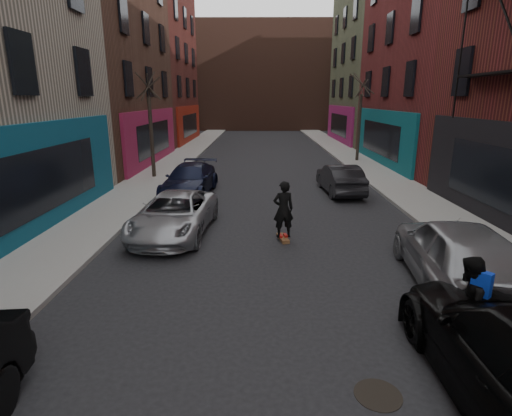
{
  "coord_description": "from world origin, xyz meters",
  "views": [
    {
      "loc": [
        -0.51,
        -3.27,
        4.22
      ],
      "look_at": [
        -0.58,
        6.23,
        1.6
      ],
      "focal_mm": 28.0,
      "sensor_mm": 36.0,
      "label": 1
    }
  ],
  "objects_px": {
    "skateboarder": "(283,209)",
    "manhole": "(378,395)",
    "tree_left_far": "(150,115)",
    "parked_left_far": "(175,214)",
    "pedestrian": "(467,304)",
    "tree_right_far": "(360,109)",
    "skateboard": "(283,238)",
    "parked_right_far": "(457,253)",
    "parked_left_end": "(190,180)",
    "parked_right_end": "(340,179)"
  },
  "relations": [
    {
      "from": "tree_left_far",
      "to": "skateboard",
      "type": "xyz_separation_m",
      "value": [
        6.43,
        -9.65,
        -3.33
      ]
    },
    {
      "from": "tree_left_far",
      "to": "pedestrian",
      "type": "xyz_separation_m",
      "value": [
        9.2,
        -15.19,
        -2.51
      ]
    },
    {
      "from": "skateboarder",
      "to": "tree_left_far",
      "type": "bearing_deg",
      "value": -68.13
    },
    {
      "from": "skateboarder",
      "to": "manhole",
      "type": "xyz_separation_m",
      "value": [
        1.02,
        -6.68,
        -0.97
      ]
    },
    {
      "from": "skateboarder",
      "to": "parked_left_far",
      "type": "bearing_deg",
      "value": -20.81
    },
    {
      "from": "parked_right_end",
      "to": "pedestrian",
      "type": "xyz_separation_m",
      "value": [
        -0.2,
        -11.88,
        0.2
      ]
    },
    {
      "from": "parked_left_far",
      "to": "parked_right_end",
      "type": "bearing_deg",
      "value": 46.0
    },
    {
      "from": "parked_right_far",
      "to": "parked_left_end",
      "type": "bearing_deg",
      "value": -43.58
    },
    {
      "from": "parked_left_far",
      "to": "parked_left_end",
      "type": "distance_m",
      "value": 5.43
    },
    {
      "from": "tree_left_far",
      "to": "tree_right_far",
      "type": "bearing_deg",
      "value": 25.82
    },
    {
      "from": "parked_left_far",
      "to": "parked_left_end",
      "type": "height_order",
      "value": "parked_left_end"
    },
    {
      "from": "parked_right_end",
      "to": "skateboarder",
      "type": "bearing_deg",
      "value": 61.27
    },
    {
      "from": "manhole",
      "to": "tree_left_far",
      "type": "bearing_deg",
      "value": 114.52
    },
    {
      "from": "parked_left_far",
      "to": "skateboarder",
      "type": "distance_m",
      "value": 3.49
    },
    {
      "from": "tree_left_far",
      "to": "parked_left_end",
      "type": "distance_m",
      "value": 5.25
    },
    {
      "from": "skateboard",
      "to": "manhole",
      "type": "xyz_separation_m",
      "value": [
        1.02,
        -6.68,
        -0.04
      ]
    },
    {
      "from": "parked_left_far",
      "to": "parked_left_end",
      "type": "relative_size",
      "value": 1.0
    },
    {
      "from": "parked_left_far",
      "to": "skateboarder",
      "type": "xyz_separation_m",
      "value": [
        3.43,
        -0.54,
        0.32
      ]
    },
    {
      "from": "parked_right_far",
      "to": "parked_right_end",
      "type": "bearing_deg",
      "value": -78.69
    },
    {
      "from": "parked_right_far",
      "to": "pedestrian",
      "type": "height_order",
      "value": "pedestrian"
    },
    {
      "from": "parked_left_far",
      "to": "skateboard",
      "type": "xyz_separation_m",
      "value": [
        3.43,
        -0.54,
        -0.6
      ]
    },
    {
      "from": "pedestrian",
      "to": "manhole",
      "type": "height_order",
      "value": "pedestrian"
    },
    {
      "from": "parked_right_far",
      "to": "manhole",
      "type": "relative_size",
      "value": 6.98
    },
    {
      "from": "tree_left_far",
      "to": "pedestrian",
      "type": "bearing_deg",
      "value": -58.8
    },
    {
      "from": "tree_left_far",
      "to": "skateboarder",
      "type": "distance_m",
      "value": 11.85
    },
    {
      "from": "skateboarder",
      "to": "manhole",
      "type": "height_order",
      "value": "skateboarder"
    },
    {
      "from": "tree_left_far",
      "to": "parked_left_end",
      "type": "bearing_deg",
      "value": -55.02
    },
    {
      "from": "tree_right_far",
      "to": "parked_left_far",
      "type": "height_order",
      "value": "tree_right_far"
    },
    {
      "from": "tree_left_far",
      "to": "parked_right_end",
      "type": "bearing_deg",
      "value": -19.38
    },
    {
      "from": "parked_left_end",
      "to": "manhole",
      "type": "relative_size",
      "value": 6.71
    },
    {
      "from": "pedestrian",
      "to": "skateboard",
      "type": "bearing_deg",
      "value": -103.22
    },
    {
      "from": "parked_left_end",
      "to": "manhole",
      "type": "bearing_deg",
      "value": -63.97
    },
    {
      "from": "tree_right_far",
      "to": "skateboarder",
      "type": "height_order",
      "value": "tree_right_far"
    },
    {
      "from": "parked_right_end",
      "to": "parked_left_far",
      "type": "bearing_deg",
      "value": 38.53
    },
    {
      "from": "parked_left_end",
      "to": "pedestrian",
      "type": "bearing_deg",
      "value": -55.11
    },
    {
      "from": "tree_right_far",
      "to": "parked_right_end",
      "type": "relative_size",
      "value": 1.69
    },
    {
      "from": "parked_left_far",
      "to": "skateboard",
      "type": "distance_m",
      "value": 3.53
    },
    {
      "from": "tree_right_far",
      "to": "pedestrian",
      "type": "xyz_separation_m",
      "value": [
        -3.2,
        -21.19,
        -2.66
      ]
    },
    {
      "from": "tree_right_far",
      "to": "skateboard",
      "type": "distance_m",
      "value": 17.11
    },
    {
      "from": "parked_left_end",
      "to": "pedestrian",
      "type": "relative_size",
      "value": 2.74
    },
    {
      "from": "parked_left_end",
      "to": "parked_right_far",
      "type": "height_order",
      "value": "parked_right_far"
    },
    {
      "from": "tree_right_far",
      "to": "manhole",
      "type": "height_order",
      "value": "tree_right_far"
    },
    {
      "from": "skateboard",
      "to": "skateboarder",
      "type": "distance_m",
      "value": 0.92
    },
    {
      "from": "tree_left_far",
      "to": "parked_left_far",
      "type": "relative_size",
      "value": 1.39
    },
    {
      "from": "tree_left_far",
      "to": "manhole",
      "type": "height_order",
      "value": "tree_left_far"
    },
    {
      "from": "tree_right_far",
      "to": "parked_left_far",
      "type": "distance_m",
      "value": 18.03
    },
    {
      "from": "skateboarder",
      "to": "parked_right_far",
      "type": "bearing_deg",
      "value": 128.14
    },
    {
      "from": "tree_right_far",
      "to": "parked_right_far",
      "type": "xyz_separation_m",
      "value": [
        -2.22,
        -18.81,
        -2.7
      ]
    },
    {
      "from": "parked_left_far",
      "to": "tree_right_far",
      "type": "bearing_deg",
      "value": 61.92
    },
    {
      "from": "parked_right_end",
      "to": "skateboard",
      "type": "bearing_deg",
      "value": 61.27
    }
  ]
}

